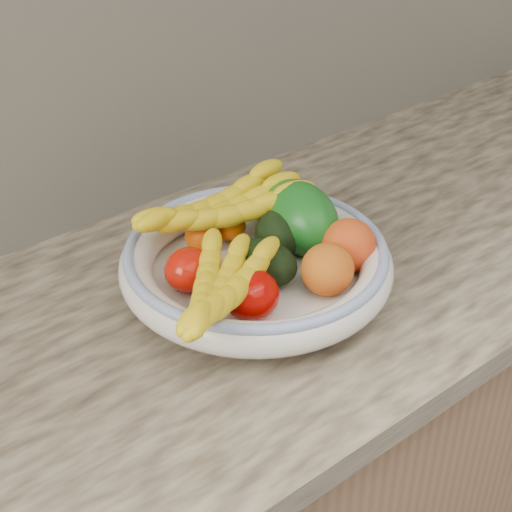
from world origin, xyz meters
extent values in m
cube|color=brown|center=(0.00, 1.68, 0.43)|extent=(2.40, 0.62, 0.86)
cube|color=tan|center=(0.00, 1.68, 0.88)|extent=(2.44, 0.66, 0.04)
cube|color=beige|center=(0.00, 1.99, 1.15)|extent=(2.40, 0.02, 0.50)
cylinder|color=silver|center=(0.00, 1.66, 0.91)|extent=(0.13, 0.13, 0.02)
cylinder|color=silver|center=(0.00, 1.66, 0.92)|extent=(0.32, 0.32, 0.01)
torus|color=silver|center=(0.00, 1.66, 0.95)|extent=(0.39, 0.39, 0.05)
torus|color=#3A59A5|center=(0.00, 1.66, 0.97)|extent=(0.37, 0.37, 0.02)
ellipsoid|color=#F45E05|center=(-0.02, 1.76, 0.95)|extent=(0.06, 0.06, 0.05)
ellipsoid|color=#EB6304|center=(0.03, 1.76, 0.95)|extent=(0.05, 0.05, 0.04)
ellipsoid|color=#BA1105|center=(-0.10, 1.69, 0.96)|extent=(0.09, 0.09, 0.06)
ellipsoid|color=#AE0400|center=(-0.06, 1.59, 0.96)|extent=(0.09, 0.09, 0.07)
ellipsoid|color=black|center=(-0.01, 1.64, 0.96)|extent=(0.10, 0.12, 0.07)
ellipsoid|color=black|center=(0.06, 1.68, 0.96)|extent=(0.13, 0.12, 0.07)
ellipsoid|color=#105614|center=(0.10, 1.68, 0.98)|extent=(0.14, 0.16, 0.13)
ellipsoid|color=orange|center=(0.05, 1.57, 0.97)|extent=(0.09, 0.09, 0.07)
ellipsoid|color=orange|center=(0.11, 1.59, 0.97)|extent=(0.08, 0.08, 0.08)
camera|label=1|loc=(-0.58, 0.94, 1.57)|focal=55.00mm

